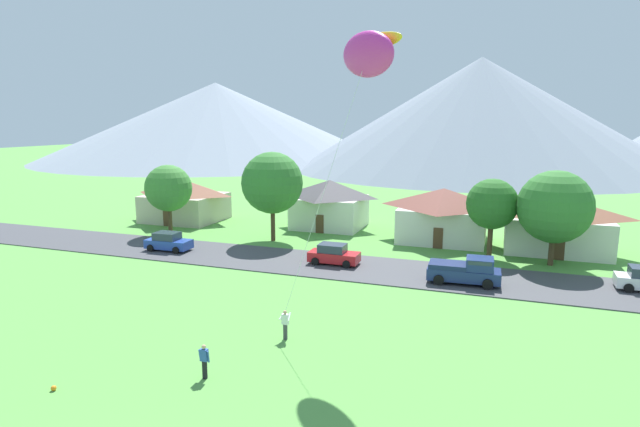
% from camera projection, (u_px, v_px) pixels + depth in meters
% --- Properties ---
extents(road_strip, '(160.00, 7.48, 0.08)m').
position_uv_depth(road_strip, '(347.00, 267.00, 41.85)').
color(road_strip, '#424247').
rests_on(road_strip, ground).
extents(mountain_far_west_ridge, '(106.85, 106.85, 23.52)m').
position_uv_depth(mountain_far_west_ridge, '(217.00, 121.00, 158.43)').
color(mountain_far_west_ridge, gray).
rests_on(mountain_far_west_ridge, ground).
extents(mountain_far_east_ridge, '(91.97, 91.97, 27.17)m').
position_uv_depth(mountain_far_east_ridge, '(479.00, 114.00, 125.28)').
color(mountain_far_east_ridge, gray).
rests_on(mountain_far_east_ridge, ground).
extents(house_leftmost, '(8.03, 7.27, 5.37)m').
position_uv_depth(house_leftmost, '(330.00, 203.00, 57.16)').
color(house_leftmost, silver).
rests_on(house_leftmost, ground).
extents(house_left_center, '(9.61, 7.11, 5.07)m').
position_uv_depth(house_left_center, '(557.00, 223.00, 46.57)').
color(house_left_center, silver).
rests_on(house_left_center, ground).
extents(house_right_center, '(9.20, 7.97, 4.93)m').
position_uv_depth(house_right_center, '(185.00, 200.00, 61.10)').
color(house_right_center, beige).
rests_on(house_right_center, ground).
extents(house_rightmost, '(8.97, 8.07, 5.27)m').
position_uv_depth(house_rightmost, '(443.00, 213.00, 50.92)').
color(house_rightmost, silver).
rests_on(house_rightmost, ground).
extents(tree_near_left, '(6.10, 6.10, 8.92)m').
position_uv_depth(tree_near_left, '(272.00, 183.00, 50.04)').
color(tree_near_left, '#4C3823').
rests_on(tree_near_left, ground).
extents(tree_left_of_center, '(4.89, 4.89, 7.38)m').
position_uv_depth(tree_left_of_center, '(168.00, 188.00, 53.19)').
color(tree_left_of_center, '#4C3823').
rests_on(tree_left_of_center, ground).
extents(tree_right_of_center, '(4.40, 4.40, 7.00)m').
position_uv_depth(tree_right_of_center, '(492.00, 204.00, 43.89)').
color(tree_right_of_center, '#4C3823').
rests_on(tree_right_of_center, ground).
extents(tree_near_right, '(6.00, 6.00, 7.95)m').
position_uv_depth(tree_near_right, '(555.00, 207.00, 41.54)').
color(tree_near_right, '#4C3823').
rests_on(tree_near_right, ground).
extents(parked_car_red_mid_west, '(4.21, 2.09, 1.68)m').
position_uv_depth(parked_car_red_mid_west, '(334.00, 254.00, 42.45)').
color(parked_car_red_mid_west, red).
rests_on(parked_car_red_mid_west, road_strip).
extents(parked_car_blue_mid_east, '(4.26, 2.19, 1.68)m').
position_uv_depth(parked_car_blue_mid_east, '(168.00, 242.00, 46.91)').
color(parked_car_blue_mid_east, '#2847A8').
rests_on(parked_car_blue_mid_east, road_strip).
extents(pickup_truck_navy_west_side, '(5.27, 2.48, 1.99)m').
position_uv_depth(pickup_truck_navy_west_side, '(466.00, 270.00, 37.29)').
color(pickup_truck_navy_west_side, navy).
rests_on(pickup_truck_navy_west_side, road_strip).
extents(kite_flyer_with_kite, '(5.98, 5.72, 16.72)m').
position_uv_depth(kite_flyer_with_kite, '(368.00, 56.00, 27.43)').
color(kite_flyer_with_kite, '#3D3D42').
rests_on(kite_flyer_with_kite, ground).
extents(watcher_person, '(0.56, 0.24, 1.68)m').
position_uv_depth(watcher_person, '(204.00, 361.00, 23.61)').
color(watcher_person, black).
rests_on(watcher_person, ground).
extents(soccer_ball, '(0.24, 0.24, 0.24)m').
position_uv_depth(soccer_ball, '(54.00, 388.00, 22.65)').
color(soccer_ball, orange).
rests_on(soccer_ball, ground).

